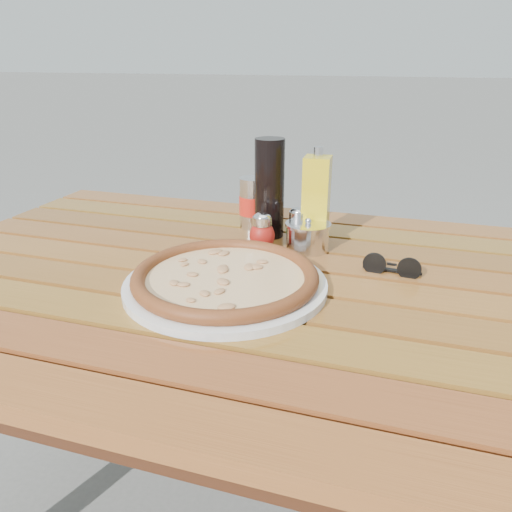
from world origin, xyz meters
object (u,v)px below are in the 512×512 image
(dark_bottle, at_px, (269,189))
(soda_can, at_px, (253,203))
(pepper_shaker, at_px, (262,232))
(sunglasses, at_px, (392,267))
(table, at_px, (253,310))
(parmesan_tin, at_px, (308,236))
(oregano_shaker, at_px, (298,226))
(plate, at_px, (226,285))
(pizza, at_px, (225,277))
(olive_oil_cruet, at_px, (316,200))

(dark_bottle, height_order, soda_can, dark_bottle)
(pepper_shaker, distance_m, sunglasses, 0.28)
(table, bearing_deg, sunglasses, 17.45)
(soda_can, bearing_deg, pepper_shaker, -65.10)
(dark_bottle, xyz_separation_m, parmesan_tin, (0.10, -0.06, -0.08))
(table, xyz_separation_m, oregano_shaker, (0.04, 0.19, 0.11))
(sunglasses, bearing_deg, dark_bottle, 157.75)
(plate, bearing_deg, oregano_shaker, 75.28)
(plate, relative_size, sunglasses, 3.26)
(plate, distance_m, pepper_shaker, 0.21)
(dark_bottle, bearing_deg, pizza, -89.13)
(oregano_shaker, height_order, dark_bottle, dark_bottle)
(oregano_shaker, bearing_deg, parmesan_tin, -49.42)
(soda_can, bearing_deg, pizza, -80.39)
(pizza, xyz_separation_m, dark_bottle, (-0.00, 0.29, 0.09))
(plate, bearing_deg, sunglasses, 28.37)
(plate, distance_m, soda_can, 0.35)
(oregano_shaker, height_order, parmesan_tin, oregano_shaker)
(soda_can, distance_m, sunglasses, 0.39)
(plate, height_order, pepper_shaker, pepper_shaker)
(plate, distance_m, sunglasses, 0.32)
(parmesan_tin, bearing_deg, soda_can, 144.77)
(dark_bottle, height_order, parmesan_tin, dark_bottle)
(sunglasses, bearing_deg, oregano_shaker, 155.76)
(table, xyz_separation_m, plate, (-0.03, -0.07, 0.08))
(pepper_shaker, relative_size, oregano_shaker, 1.00)
(dark_bottle, bearing_deg, table, -81.71)
(oregano_shaker, height_order, olive_oil_cruet, olive_oil_cruet)
(pizza, relative_size, soda_can, 3.04)
(pepper_shaker, bearing_deg, pizza, -91.55)
(table, distance_m, sunglasses, 0.28)
(soda_can, height_order, parmesan_tin, soda_can)
(pepper_shaker, xyz_separation_m, soda_can, (-0.06, 0.14, 0.02))
(table, relative_size, soda_can, 11.67)
(soda_can, bearing_deg, sunglasses, -29.77)
(oregano_shaker, bearing_deg, pepper_shaker, -136.91)
(pepper_shaker, height_order, parmesan_tin, pepper_shaker)
(oregano_shaker, xyz_separation_m, sunglasses, (0.21, -0.12, -0.02))
(pizza, bearing_deg, dark_bottle, 90.87)
(pepper_shaker, height_order, dark_bottle, dark_bottle)
(plate, height_order, soda_can, soda_can)
(oregano_shaker, xyz_separation_m, parmesan_tin, (0.03, -0.03, -0.01))
(oregano_shaker, relative_size, olive_oil_cruet, 0.39)
(plate, bearing_deg, dark_bottle, 90.87)
(pepper_shaker, height_order, oregano_shaker, same)
(plate, xyz_separation_m, pizza, (0.00, -0.00, 0.02))
(plate, xyz_separation_m, oregano_shaker, (0.07, 0.26, 0.03))
(oregano_shaker, distance_m, sunglasses, 0.24)
(dark_bottle, height_order, olive_oil_cruet, dark_bottle)
(oregano_shaker, height_order, soda_can, soda_can)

